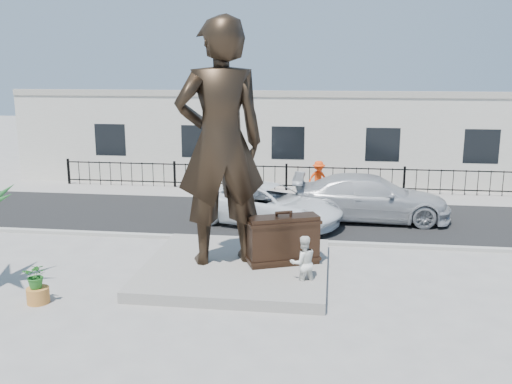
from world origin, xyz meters
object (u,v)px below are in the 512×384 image
suitcase (283,240)px  statue (220,143)px  car_white (269,205)px  tourist (303,263)px

suitcase → statue: bearing=157.2°
car_white → tourist: bearing=-145.2°
statue → suitcase: (1.79, -0.01, -2.74)m
statue → tourist: statue is taller
statue → tourist: 4.02m
statue → car_white: bearing=-121.3°
suitcase → car_white: (-0.97, 5.04, -0.22)m
statue → car_white: 5.89m
suitcase → tourist: (0.63, -1.13, -0.26)m
statue → suitcase: size_ratio=3.45×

